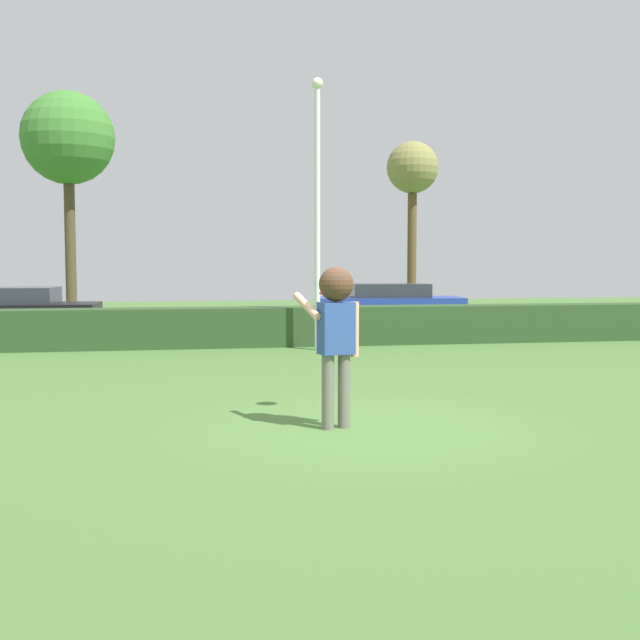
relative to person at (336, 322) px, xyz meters
The scene contains 9 objects.
ground_plane 1.24m from the person, 14.36° to the left, with size 60.00×60.00×0.00m, color #4A7236.
person is the anchor object (origin of this frame).
frisbee 0.97m from the person, 82.66° to the left, with size 0.28×0.28×0.03m.
lamppost 8.26m from the person, 81.32° to the left, with size 0.24×0.24×5.70m.
hedge_row 8.99m from the person, 88.11° to the left, with size 21.96×0.90×0.87m, color #2C4825.
parked_car_black 13.31m from the person, 115.69° to the left, with size 4.28×1.98×1.25m.
parked_car_blue 14.43m from the person, 72.27° to the left, with size 4.38×2.23×1.25m.
oak_tree 17.05m from the person, 106.82° to the left, with size 2.70×2.70×6.84m.
bare_elm_tree 18.41m from the person, 70.44° to the left, with size 1.72×1.72×5.86m.
Camera 1 is at (-2.05, -8.73, 1.86)m, focal length 44.69 mm.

